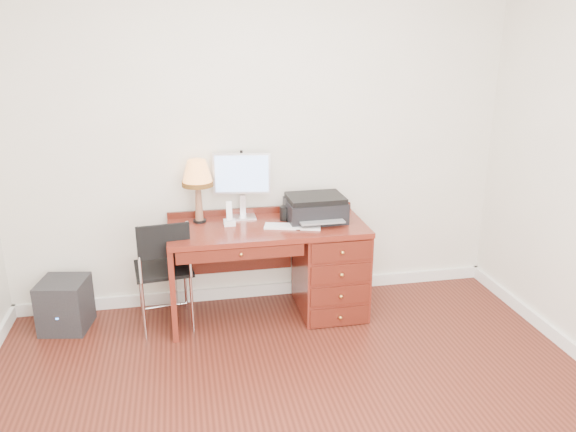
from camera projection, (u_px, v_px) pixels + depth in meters
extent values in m
plane|color=#3D150E|center=(308.00, 428.00, 3.20)|extent=(4.00, 4.00, 0.00)
plane|color=silver|center=(259.00, 139.00, 4.41)|extent=(4.00, 0.00, 4.00)
cube|color=white|center=(262.00, 290.00, 4.80)|extent=(4.00, 0.03, 0.10)
cube|color=maroon|center=(267.00, 228.00, 4.27)|extent=(1.50, 0.65, 0.04)
cube|color=maroon|center=(330.00, 268.00, 4.48)|extent=(0.50, 0.61, 0.71)
cube|color=maroon|center=(173.00, 281.00, 4.26)|extent=(0.04, 0.61, 0.71)
cube|color=#541910|center=(233.00, 249.00, 4.59)|extent=(0.96, 0.03, 0.39)
cube|color=#541910|center=(241.00, 254.00, 3.97)|extent=(0.91, 0.03, 0.09)
sphere|color=#BF8C3F|center=(341.00, 286.00, 4.17)|extent=(0.03, 0.03, 0.03)
cube|color=silver|center=(243.00, 217.00, 4.45)|extent=(0.22, 0.17, 0.01)
cube|color=silver|center=(242.00, 205.00, 4.46)|extent=(0.05, 0.03, 0.16)
cube|color=silver|center=(241.00, 173.00, 4.36)|extent=(0.45, 0.11, 0.32)
cube|color=#4C8CF2|center=(242.00, 174.00, 4.34)|extent=(0.41, 0.07, 0.29)
cube|color=white|center=(293.00, 227.00, 4.22)|extent=(0.44, 0.23, 0.02)
cylinder|color=black|center=(299.00, 225.00, 4.27)|extent=(0.23, 0.23, 0.01)
ellipsoid|color=white|center=(299.00, 222.00, 4.26)|extent=(0.10, 0.07, 0.04)
cube|color=black|center=(315.00, 210.00, 4.37)|extent=(0.46, 0.36, 0.16)
cube|color=black|center=(315.00, 198.00, 4.34)|extent=(0.43, 0.34, 0.04)
cylinder|color=black|center=(200.00, 221.00, 4.35)|extent=(0.10, 0.10, 0.02)
cone|color=#915D44|center=(199.00, 202.00, 4.30)|extent=(0.06, 0.06, 0.29)
cone|color=#FF9F50|center=(197.00, 172.00, 4.22)|extent=(0.24, 0.24, 0.18)
cylinder|color=#593814|center=(198.00, 184.00, 4.25)|extent=(0.24, 0.24, 0.04)
cube|color=white|center=(229.00, 223.00, 4.28)|extent=(0.09, 0.09, 0.04)
cube|color=white|center=(229.00, 211.00, 4.25)|extent=(0.04, 0.06, 0.15)
cylinder|color=black|center=(285.00, 213.00, 4.38)|extent=(0.09, 0.09, 0.11)
cube|color=black|center=(164.00, 268.00, 4.21)|extent=(0.46, 0.46, 0.03)
cube|color=black|center=(160.00, 242.00, 3.94)|extent=(0.37, 0.07, 0.25)
cylinder|color=silver|center=(143.00, 288.00, 4.41)|extent=(0.02, 0.02, 0.46)
cylinder|color=silver|center=(188.00, 285.00, 4.48)|extent=(0.02, 0.02, 0.46)
cylinder|color=silver|center=(141.00, 309.00, 4.09)|extent=(0.02, 0.02, 0.46)
cylinder|color=silver|center=(189.00, 305.00, 4.15)|extent=(0.02, 0.02, 0.46)
cylinder|color=silver|center=(136.00, 254.00, 3.93)|extent=(0.02, 0.02, 0.41)
cylinder|color=silver|center=(186.00, 251.00, 4.00)|extent=(0.02, 0.02, 0.41)
cube|color=black|center=(65.00, 305.00, 4.23)|extent=(0.39, 0.39, 0.39)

